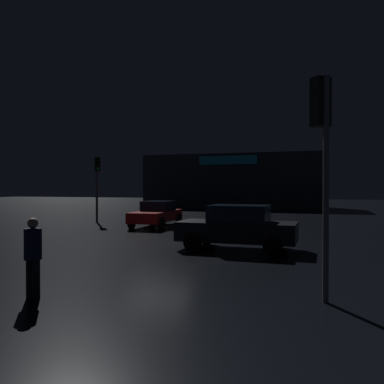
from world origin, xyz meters
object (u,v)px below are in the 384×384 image
object	(u,v)px
car_near	(238,227)
car_far	(157,214)
traffic_signal_main	(97,176)
traffic_signal_opposite	(321,132)
pedestrian	(33,252)
store_building	(235,181)

from	to	relation	value
car_near	car_far	xyz separation A→B (m)	(-5.87, 6.73, -0.08)
car_near	traffic_signal_main	bearing A→B (deg)	142.45
traffic_signal_main	car_far	world-z (taller)	traffic_signal_main
traffic_signal_opposite	pedestrian	distance (m)	6.12
store_building	traffic_signal_opposite	distance (m)	35.76
store_building	pedestrian	size ratio (longest dim) A/B	11.74
pedestrian	store_building	bearing A→B (deg)	95.03
traffic_signal_main	pedestrian	distance (m)	17.26
traffic_signal_opposite	traffic_signal_main	bearing A→B (deg)	133.72
car_near	pedestrian	distance (m)	7.79
traffic_signal_main	store_building	bearing A→B (deg)	77.82
car_near	pedestrian	size ratio (longest dim) A/B	2.59
traffic_signal_opposite	car_near	bearing A→B (deg)	115.53
traffic_signal_main	car_near	size ratio (longest dim) A/B	0.98
traffic_signal_main	car_far	xyz separation A→B (m)	(4.53, -1.26, -2.18)
pedestrian	car_near	bearing A→B (deg)	69.82
traffic_signal_main	pedestrian	world-z (taller)	traffic_signal_main
car_far	car_near	bearing A→B (deg)	-48.91
store_building	traffic_signal_opposite	size ratio (longest dim) A/B	4.34
traffic_signal_opposite	pedestrian	world-z (taller)	traffic_signal_opposite
traffic_signal_main	car_far	size ratio (longest dim) A/B	0.92
traffic_signal_opposite	store_building	bearing A→B (deg)	103.97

